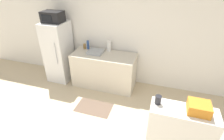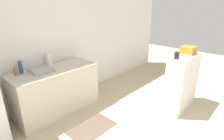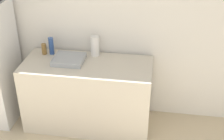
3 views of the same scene
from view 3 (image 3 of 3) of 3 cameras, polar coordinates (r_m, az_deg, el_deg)
wall_back at (r=3.93m, az=-4.08°, el=9.34°), size 8.00×0.06×2.60m
counter at (r=3.96m, az=-4.38°, el=-4.48°), size 1.56×0.68×0.88m
sink_basin at (r=3.80m, az=-7.88°, el=1.94°), size 0.36×0.33×0.06m
bottle_tall at (r=3.99m, az=-11.04°, el=4.34°), size 0.06×0.06×0.22m
bottle_short at (r=4.02m, az=-12.31°, el=3.78°), size 0.06×0.06×0.14m
paper_towel_roll at (r=3.88m, az=-3.13°, el=4.40°), size 0.11×0.11×0.25m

